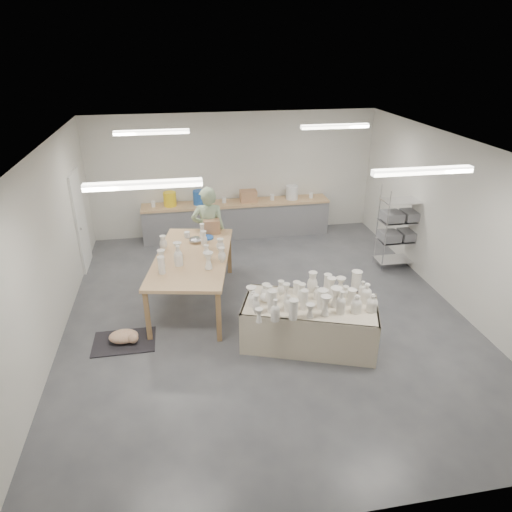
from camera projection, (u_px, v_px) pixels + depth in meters
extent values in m
plane|color=#424449|center=(265.00, 313.00, 8.32)|extent=(8.00, 8.00, 0.00)
cube|color=white|center=(267.00, 148.00, 7.04)|extent=(7.00, 8.00, 0.02)
cube|color=silver|center=(234.00, 175.00, 11.23)|extent=(7.00, 0.02, 3.00)
cube|color=silver|center=(352.00, 407.00, 4.11)|extent=(7.00, 0.02, 3.00)
cube|color=silver|center=(46.00, 252.00, 7.12)|extent=(0.02, 8.00, 3.00)
cube|color=silver|center=(456.00, 224.00, 8.23)|extent=(0.02, 8.00, 3.00)
cube|color=white|center=(81.00, 221.00, 9.63)|extent=(0.05, 0.90, 2.10)
cube|color=white|center=(143.00, 185.00, 5.44)|extent=(1.40, 0.12, 0.08)
cube|color=white|center=(423.00, 171.00, 6.01)|extent=(1.40, 0.12, 0.08)
cube|color=white|center=(152.00, 132.00, 8.55)|extent=(1.40, 0.12, 0.08)
cube|color=white|center=(335.00, 126.00, 9.12)|extent=(1.40, 0.12, 0.08)
cube|color=tan|center=(236.00, 203.00, 11.22)|extent=(4.60, 0.60, 0.06)
cube|color=slate|center=(237.00, 220.00, 11.41)|extent=(4.60, 0.55, 0.84)
cylinder|color=yellow|center=(170.00, 199.00, 10.88)|extent=(0.30, 0.30, 0.34)
cylinder|color=#1F51A9|center=(199.00, 197.00, 10.99)|extent=(0.30, 0.30, 0.34)
cylinder|color=white|center=(292.00, 192.00, 11.35)|extent=(0.30, 0.30, 0.34)
cube|color=#AD7454|center=(248.00, 196.00, 11.19)|extent=(0.40, 0.30, 0.28)
cylinder|color=white|center=(153.00, 204.00, 10.86)|extent=(0.10, 0.10, 0.14)
cylinder|color=white|center=(224.00, 200.00, 11.13)|extent=(0.10, 0.10, 0.14)
cylinder|color=white|center=(272.00, 197.00, 11.32)|extent=(0.10, 0.10, 0.14)
cylinder|color=white|center=(311.00, 195.00, 11.48)|extent=(0.10, 0.10, 0.14)
cylinder|color=silver|center=(386.00, 233.00, 9.42)|extent=(0.02, 0.02, 1.80)
cylinder|color=silver|center=(424.00, 230.00, 9.56)|extent=(0.02, 0.02, 1.80)
cylinder|color=silver|center=(377.00, 225.00, 9.81)|extent=(0.02, 0.02, 1.80)
cylinder|color=silver|center=(414.00, 223.00, 9.95)|extent=(0.02, 0.02, 1.80)
cube|color=silver|center=(396.00, 259.00, 10.01)|extent=(0.88, 0.48, 0.02)
cube|color=silver|center=(398.00, 240.00, 9.81)|extent=(0.88, 0.48, 0.02)
cube|color=silver|center=(401.00, 221.00, 9.62)|extent=(0.88, 0.48, 0.02)
cube|color=silver|center=(404.00, 201.00, 9.43)|extent=(0.88, 0.48, 0.02)
cube|color=slate|center=(389.00, 236.00, 9.73)|extent=(0.38, 0.42, 0.18)
cube|color=slate|center=(409.00, 235.00, 9.80)|extent=(0.38, 0.42, 0.18)
cube|color=slate|center=(392.00, 216.00, 9.53)|extent=(0.38, 0.42, 0.18)
cube|color=slate|center=(412.00, 215.00, 9.60)|extent=(0.38, 0.42, 0.18)
cube|color=olive|center=(309.00, 326.00, 7.36)|extent=(2.04, 1.42, 0.64)
cube|color=beige|center=(310.00, 305.00, 7.19)|extent=(2.32, 1.65, 0.03)
cube|color=beige|center=(318.00, 341.00, 6.91)|extent=(1.99, 0.73, 0.74)
cube|color=beige|center=(301.00, 308.00, 7.77)|extent=(1.99, 0.73, 0.74)
cube|color=tan|center=(192.00, 257.00, 8.27)|extent=(1.77, 2.79, 0.06)
cube|color=olive|center=(162.00, 319.00, 7.30)|extent=(0.08, 0.08, 0.91)
cube|color=olive|center=(233.00, 313.00, 7.48)|extent=(0.08, 0.08, 0.91)
cube|color=olive|center=(163.00, 255.00, 9.47)|extent=(0.08, 0.08, 0.91)
cube|color=olive|center=(218.00, 251.00, 9.66)|extent=(0.08, 0.08, 0.91)
ellipsoid|color=silver|center=(196.00, 240.00, 8.78)|extent=(0.26, 0.26, 0.12)
cylinder|color=#1F51A9|center=(207.00, 238.00, 8.97)|extent=(0.26, 0.26, 0.03)
cylinder|color=white|center=(187.00, 235.00, 8.98)|extent=(0.11, 0.11, 0.12)
cube|color=#AD7454|center=(212.00, 226.00, 9.19)|extent=(0.32, 0.26, 0.28)
cube|color=black|center=(124.00, 342.00, 7.50)|extent=(1.00, 0.70, 0.02)
ellipsoid|color=white|center=(124.00, 336.00, 7.45)|extent=(0.53, 0.42, 0.20)
sphere|color=white|center=(133.00, 338.00, 7.37)|extent=(0.17, 0.17, 0.17)
imported|color=#93AB84|center=(209.00, 231.00, 9.37)|extent=(0.72, 0.50, 1.89)
cylinder|color=#B22619|center=(209.00, 253.00, 9.88)|extent=(0.44, 0.44, 0.04)
cylinder|color=silver|center=(216.00, 260.00, 9.94)|extent=(0.02, 0.02, 0.31)
cylinder|color=silver|center=(207.00, 258.00, 10.07)|extent=(0.02, 0.02, 0.31)
cylinder|color=silver|center=(205.00, 263.00, 9.84)|extent=(0.02, 0.02, 0.31)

